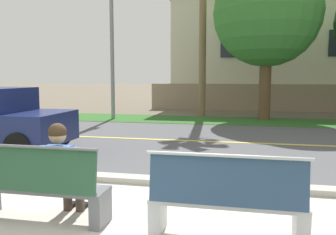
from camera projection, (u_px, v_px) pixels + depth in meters
name	position (u px, v px, depth m)	size (l,w,h in m)	color
ground_plane	(202.00, 133.00, 11.58)	(140.00, 140.00, 0.00)	#665B4C
sidewalk_pavement	(125.00, 233.00, 4.20)	(44.00, 3.60, 0.01)	beige
curb_edge	(163.00, 181.00, 6.09)	(44.00, 0.30, 0.11)	#ADA89E
street_asphalt	(196.00, 141.00, 10.12)	(52.00, 8.00, 0.01)	#515156
road_centre_line	(196.00, 141.00, 10.12)	(48.00, 0.14, 0.01)	#E0CC4C
far_verge_grass	(212.00, 120.00, 14.85)	(48.00, 2.80, 0.02)	#2D6026
bench_left	(38.00, 187.00, 4.46)	(1.74, 0.48, 1.01)	slate
bench_right	(227.00, 201.00, 3.98)	(1.74, 0.48, 1.01)	silver
seated_person_blue	(62.00, 167.00, 4.55)	(0.52, 0.68, 1.25)	#47382D
streetlamp	(114.00, 28.00, 15.11)	(0.24, 2.10, 6.59)	gray
shade_tree_far_left	(271.00, 4.00, 14.48)	(4.38, 4.38, 7.22)	brown
garden_wall	(274.00, 98.00, 18.64)	(13.00, 0.36, 1.40)	gray
house_across_street	(279.00, 48.00, 21.35)	(12.68, 6.91, 6.82)	beige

